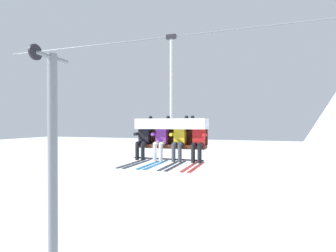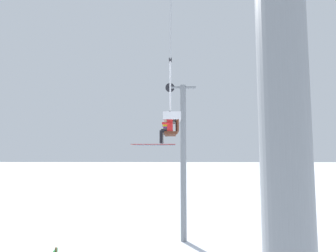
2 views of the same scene
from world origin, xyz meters
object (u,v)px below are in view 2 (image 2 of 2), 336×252
skier_black (167,130)px  skier_purple (167,129)px  lift_tower_near (183,157)px  lift_tower_far (286,216)px  chairlift_chair (172,121)px  skier_yellow (167,128)px  skier_red (167,127)px

skier_black → skier_purple: 0.55m
lift_tower_near → lift_tower_far: size_ratio=1.00×
lift_tower_near → chairlift_chair: size_ratio=2.64×
skier_yellow → skier_red: (0.54, 0.00, 0.00)m
lift_tower_near → chairlift_chair: lift_tower_near is taller
chairlift_chair → skier_red: (0.82, -0.21, -0.30)m
lift_tower_far → skier_yellow: lift_tower_far is taller
skier_purple → skier_red: (1.09, 0.00, 0.00)m
lift_tower_far → skier_yellow: (-8.66, -0.93, 1.34)m
lift_tower_far → skier_purple: (-9.20, -0.93, 1.34)m
skier_black → skier_red: same height
chairlift_chair → skier_red: 0.90m
skier_black → skier_red: 1.64m
chairlift_chair → skier_yellow: bearing=-37.6°
chairlift_chair → skier_black: chairlift_chair is taller
lift_tower_far → chairlift_chair: bearing=-175.4°
skier_black → lift_tower_far: bearing=5.4°
lift_tower_near → skier_red: (5.82, -0.93, 1.34)m
skier_black → skier_purple: (0.55, 0.00, 0.00)m
lift_tower_near → skier_purple: 5.00m
skier_purple → skier_yellow: bearing=0.0°
lift_tower_near → skier_yellow: 5.52m
skier_purple → skier_yellow: same height
skier_black → skier_red: bearing=0.0°
lift_tower_near → skier_yellow: (5.27, -0.93, 1.34)m
lift_tower_near → skier_red: 6.04m
lift_tower_near → skier_red: lift_tower_near is taller
skier_red → skier_black: bearing=180.0°
lift_tower_near → skier_purple: (4.73, -0.93, 1.34)m
skier_yellow → skier_red: size_ratio=1.00×
chairlift_chair → skier_red: chairlift_chair is taller
lift_tower_near → skier_red: bearing=-9.0°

